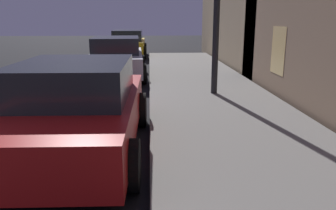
% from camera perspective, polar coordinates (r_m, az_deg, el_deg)
% --- Properties ---
extents(car_red, '(2.18, 4.23, 1.43)m').
position_cam_1_polar(car_red, '(5.49, -15.24, -0.49)').
color(car_red, maroon).
rests_on(car_red, ground).
extents(car_silver, '(2.13, 4.25, 1.43)m').
position_cam_1_polar(car_silver, '(12.20, -8.61, 7.84)').
color(car_silver, '#B7B7BF').
rests_on(car_silver, ground).
extents(car_yellow_cab, '(1.97, 4.22, 1.43)m').
position_cam_1_polar(car_yellow_cab, '(18.85, -6.71, 10.21)').
color(car_yellow_cab, gold).
rests_on(car_yellow_cab, ground).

